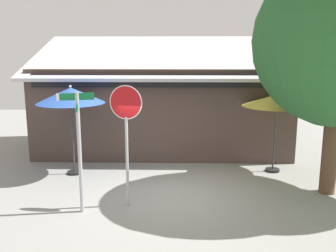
{
  "coord_description": "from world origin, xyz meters",
  "views": [
    {
      "loc": [
        0.13,
        -9.47,
        3.79
      ],
      "look_at": [
        -0.12,
        1.2,
        1.6
      ],
      "focal_mm": 39.87,
      "sensor_mm": 36.0,
      "label": 1
    }
  ],
  "objects_px": {
    "patio_umbrella_royal_blue_left": "(71,96)",
    "patio_umbrella_mustard_center": "(276,101)",
    "street_sign_post": "(79,141)",
    "stop_sign": "(126,122)"
  },
  "relations": [
    {
      "from": "stop_sign",
      "to": "patio_umbrella_mustard_center",
      "type": "height_order",
      "value": "stop_sign"
    },
    {
      "from": "patio_umbrella_royal_blue_left",
      "to": "patio_umbrella_mustard_center",
      "type": "distance_m",
      "value": 6.24
    },
    {
      "from": "patio_umbrella_mustard_center",
      "to": "stop_sign",
      "type": "bearing_deg",
      "value": -147.08
    },
    {
      "from": "street_sign_post",
      "to": "patio_umbrella_mustard_center",
      "type": "relative_size",
      "value": 1.14
    },
    {
      "from": "stop_sign",
      "to": "patio_umbrella_royal_blue_left",
      "type": "height_order",
      "value": "stop_sign"
    },
    {
      "from": "street_sign_post",
      "to": "patio_umbrella_mustard_center",
      "type": "height_order",
      "value": "street_sign_post"
    },
    {
      "from": "street_sign_post",
      "to": "patio_umbrella_mustard_center",
      "type": "xyz_separation_m",
      "value": [
        5.3,
        3.14,
        0.51
      ]
    },
    {
      "from": "street_sign_post",
      "to": "patio_umbrella_mustard_center",
      "type": "bearing_deg",
      "value": 30.62
    },
    {
      "from": "patio_umbrella_royal_blue_left",
      "to": "patio_umbrella_mustard_center",
      "type": "height_order",
      "value": "patio_umbrella_royal_blue_left"
    },
    {
      "from": "stop_sign",
      "to": "patio_umbrella_mustard_center",
      "type": "bearing_deg",
      "value": 32.92
    }
  ]
}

